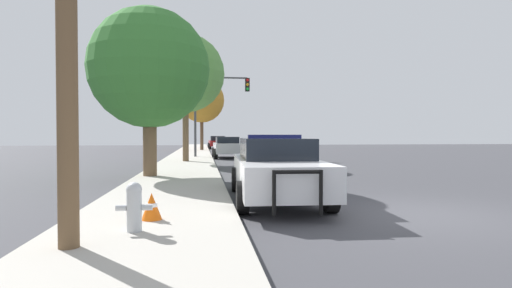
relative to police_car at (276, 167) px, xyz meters
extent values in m
plane|color=#3D3D42|center=(2.49, -2.11, -0.79)|extent=(110.00, 110.00, 0.00)
cube|color=#ADA89E|center=(-2.61, -2.11, -0.73)|extent=(3.00, 110.00, 0.13)
cube|color=white|center=(0.00, -0.06, -0.12)|extent=(2.06, 5.27, 0.67)
cube|color=black|center=(0.01, 0.20, 0.46)|extent=(1.69, 2.77, 0.48)
cylinder|color=black|center=(0.82, -1.70, -0.46)|extent=(0.27, 0.69, 0.68)
cylinder|color=black|center=(-0.97, -1.62, -0.46)|extent=(0.27, 0.69, 0.68)
cylinder|color=black|center=(0.96, 1.51, -0.46)|extent=(0.27, 0.69, 0.68)
cylinder|color=black|center=(-0.82, 1.59, -0.46)|extent=(0.27, 0.69, 0.68)
cylinder|color=black|center=(0.28, -2.79, -0.21)|extent=(0.07, 0.07, 0.79)
cylinder|color=black|center=(-0.54, -2.75, -0.21)|extent=(0.07, 0.07, 0.79)
cylinder|color=black|center=(-0.13, -2.77, 0.15)|extent=(0.87, 0.11, 0.07)
cube|color=navy|center=(0.01, 0.20, 0.75)|extent=(1.32, 0.26, 0.09)
cube|color=navy|center=(0.91, -0.10, -0.09)|extent=(0.18, 3.73, 0.19)
cylinder|color=#B7BCC1|center=(-2.77, -3.32, -0.36)|extent=(0.22, 0.22, 0.60)
sphere|color=#B7BCC1|center=(-2.77, -3.32, -0.03)|extent=(0.23, 0.23, 0.23)
cylinder|color=#B7BCC1|center=(-2.96, -3.32, -0.30)|extent=(0.15, 0.09, 0.09)
cylinder|color=#B7BCC1|center=(-2.58, -3.32, -0.30)|extent=(0.15, 0.09, 0.09)
cylinder|color=#424247|center=(-2.21, 17.56, 2.07)|extent=(0.16, 0.16, 5.46)
cylinder|color=#424247|center=(-0.46, 17.56, 4.65)|extent=(3.51, 0.11, 0.11)
cube|color=black|center=(1.30, 17.56, 4.20)|extent=(0.30, 0.24, 0.90)
sphere|color=red|center=(1.30, 17.43, 4.50)|extent=(0.20, 0.20, 0.20)
sphere|color=orange|center=(1.30, 17.43, 4.20)|extent=(0.20, 0.20, 0.20)
sphere|color=green|center=(1.30, 17.43, 3.90)|extent=(0.20, 0.20, 0.20)
cube|color=#B7B7BC|center=(-0.08, 17.88, -0.11)|extent=(1.76, 4.16, 0.68)
cube|color=black|center=(-0.08, 17.67, 0.44)|extent=(1.49, 2.17, 0.43)
cylinder|color=black|center=(-0.93, 19.14, -0.45)|extent=(0.25, 0.70, 0.69)
cylinder|color=black|center=(0.72, 19.17, -0.45)|extent=(0.25, 0.70, 0.69)
cylinder|color=black|center=(-0.88, 16.59, -0.45)|extent=(0.25, 0.70, 0.69)
cylinder|color=black|center=(0.77, 16.62, -0.45)|extent=(0.25, 0.70, 0.69)
cube|color=#B7B7BC|center=(5.22, 25.14, -0.19)|extent=(1.85, 4.62, 0.51)
cube|color=black|center=(5.22, 25.37, 0.31)|extent=(1.54, 2.42, 0.50)
cylinder|color=black|center=(6.10, 23.76, -0.44)|extent=(0.26, 0.71, 0.70)
cylinder|color=black|center=(4.44, 23.70, -0.44)|extent=(0.26, 0.71, 0.70)
cylinder|color=black|center=(6.01, 26.59, -0.44)|extent=(0.26, 0.71, 0.70)
cylinder|color=black|center=(4.35, 26.53, -0.44)|extent=(0.26, 0.71, 0.70)
cube|color=maroon|center=(-0.07, 35.82, -0.15)|extent=(1.91, 4.27, 0.59)
cube|color=black|center=(-0.06, 35.61, 0.40)|extent=(1.60, 2.24, 0.52)
cylinder|color=black|center=(-0.99, 37.10, -0.45)|extent=(0.26, 0.69, 0.69)
cylinder|color=black|center=(0.77, 37.15, -0.45)|extent=(0.26, 0.69, 0.69)
cylinder|color=black|center=(-0.91, 34.49, -0.45)|extent=(0.26, 0.69, 0.69)
cylinder|color=black|center=(0.84, 34.54, -0.45)|extent=(0.26, 0.69, 0.69)
cylinder|color=brown|center=(-2.66, 12.90, 1.17)|extent=(0.34, 0.34, 3.67)
sphere|color=#5B9947|center=(-2.66, 12.90, 4.19)|extent=(4.31, 4.31, 4.31)
cylinder|color=brown|center=(-3.60, 5.04, 0.66)|extent=(0.48, 0.48, 2.65)
sphere|color=#387A33|center=(-3.60, 5.04, 3.15)|extent=(4.23, 4.23, 4.23)
cylinder|color=brown|center=(-1.79, 29.37, 1.14)|extent=(0.32, 0.32, 3.62)
sphere|color=#B77F28|center=(-1.79, 29.37, 4.15)|extent=(4.34, 4.34, 4.34)
cone|color=orange|center=(-2.62, -2.49, -0.43)|extent=(0.35, 0.35, 0.46)
cylinder|color=white|center=(-2.62, -2.49, -0.41)|extent=(0.19, 0.19, 0.06)
camera|label=1|loc=(-1.76, -9.46, 0.79)|focal=28.00mm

